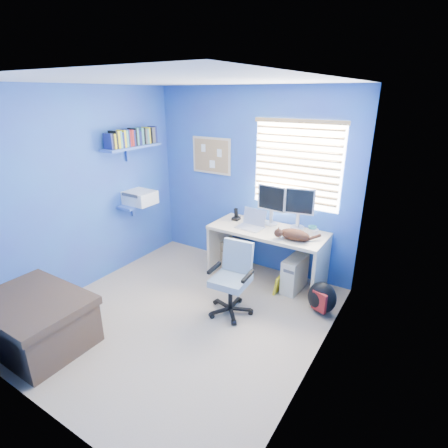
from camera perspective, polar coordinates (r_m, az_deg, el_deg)
The scene contains 23 objects.
floor at distance 4.17m, azimuth -6.73°, elevation -14.65°, with size 3.00×3.20×0.00m, color tan.
ceiling at distance 3.41m, azimuth -8.60°, elevation 22.11°, with size 3.00×3.20×0.00m, color white.
wall_back at distance 4.89m, azimuth 4.47°, elevation 6.96°, with size 3.00×0.01×2.50m, color #3847AE.
wall_front at distance 2.68m, azimuth -29.93°, elevation -7.77°, with size 3.00×0.01×2.50m, color #3847AE.
wall_left at distance 4.67m, azimuth -22.00°, elevation 4.87°, with size 0.01×3.20×2.50m, color #3847AE.
wall_right at distance 2.94m, azimuth 15.78°, elevation -3.24°, with size 0.01×3.20×2.50m, color #3847AE.
desk at distance 4.71m, azimuth 6.97°, elevation -5.09°, with size 1.51×0.65×0.74m, color #CAB28F.
laptop at distance 4.54m, azimuth 4.26°, elevation 0.63°, with size 0.33×0.26×0.22m, color silver.
monitor_left at distance 4.66m, azimuth 7.83°, elevation 3.09°, with size 0.40×0.12×0.54m, color silver.
monitor_right at distance 4.58m, azimuth 12.11°, elevation 2.52°, with size 0.40×0.12×0.54m, color silver.
phone at distance 4.84m, azimuth 2.00°, elevation 1.64°, with size 0.09×0.11×0.17m, color black.
mug at distance 4.51m, azimuth 14.21°, elevation -0.94°, with size 0.10×0.09×0.10m, color teal.
cd_spindle at distance 4.50m, azimuth 14.34°, elevation -1.23°, with size 0.13×0.13×0.07m, color silver.
cat at distance 4.27m, azimuth 11.46°, elevation -1.72°, with size 0.37×0.19×0.13m, color black.
tower_pc at distance 4.61m, azimuth 11.45°, elevation -7.96°, with size 0.19×0.44×0.45m, color beige.
drawer_boxes at distance 5.09m, azimuth 1.73°, elevation -4.95°, with size 0.35×0.28×0.41m, color tan.
yellow_book at distance 4.54m, azimuth 8.76°, elevation -9.77°, with size 0.03×0.17×0.24m, color yellow.
backpack at distance 4.25m, azimuth 15.71°, elevation -11.50°, with size 0.33×0.25×0.39m, color black.
bed_corner at distance 4.10m, azimuth -28.45°, elevation -13.70°, with size 1.07×0.76×0.51m, color #4A3228.
office_chair at distance 4.07m, azimuth 1.33°, elevation -10.27°, with size 0.52×0.52×0.83m.
window_blinds at distance 4.54m, azimuth 11.76°, elevation 9.41°, with size 1.15×0.05×1.10m.
corkboard at distance 5.14m, azimuth -2.08°, elevation 11.10°, with size 0.64×0.02×0.52m.
wall_shelves at distance 4.98m, azimuth -14.34°, elevation 8.82°, with size 0.42×0.90×1.05m.
Camera 1 is at (2.20, -2.61, 2.40)m, focal length 28.00 mm.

